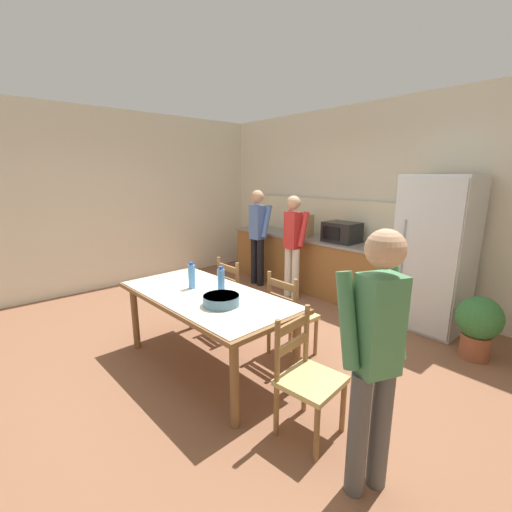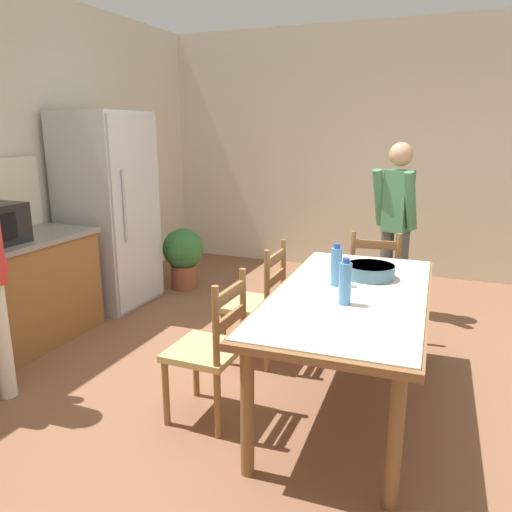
# 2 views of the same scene
# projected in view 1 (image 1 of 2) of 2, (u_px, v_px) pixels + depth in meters

# --- Properties ---
(ground_plane) EXTENTS (8.32, 8.32, 0.00)m
(ground_plane) POSITION_uv_depth(u_px,v_px,m) (240.00, 351.00, 3.71)
(ground_plane) COLOR brown
(wall_back) EXTENTS (6.52, 0.12, 2.90)m
(wall_back) POSITION_uv_depth(u_px,v_px,m) (379.00, 204.00, 5.08)
(wall_back) COLOR beige
(wall_back) RESTS_ON ground
(wall_left) EXTENTS (0.12, 5.20, 2.90)m
(wall_left) POSITION_uv_depth(u_px,v_px,m) (119.00, 200.00, 5.77)
(wall_left) COLOR beige
(wall_left) RESTS_ON ground
(kitchen_counter) EXTENTS (3.07, 0.66, 0.88)m
(kitchen_counter) POSITION_uv_depth(u_px,v_px,m) (308.00, 262.00, 5.75)
(kitchen_counter) COLOR brown
(kitchen_counter) RESTS_ON ground
(counter_splashback) EXTENTS (3.03, 0.03, 0.60)m
(counter_splashback) POSITION_uv_depth(u_px,v_px,m) (321.00, 217.00, 5.78)
(counter_splashback) COLOR beige
(counter_splashback) RESTS_ON kitchen_counter
(refrigerator) EXTENTS (0.77, 0.73, 1.88)m
(refrigerator) POSITION_uv_depth(u_px,v_px,m) (435.00, 254.00, 4.13)
(refrigerator) COLOR silver
(refrigerator) RESTS_ON ground
(microwave) EXTENTS (0.50, 0.39, 0.30)m
(microwave) POSITION_uv_depth(u_px,v_px,m) (342.00, 232.00, 5.12)
(microwave) COLOR black
(microwave) RESTS_ON kitchen_counter
(paper_bag) EXTENTS (0.24, 0.16, 0.36)m
(paper_bag) POSITION_uv_depth(u_px,v_px,m) (305.00, 225.00, 5.63)
(paper_bag) COLOR tan
(paper_bag) RESTS_ON kitchen_counter
(dining_table) EXTENTS (1.92, 0.98, 0.76)m
(dining_table) POSITION_uv_depth(u_px,v_px,m) (206.00, 302.00, 3.29)
(dining_table) COLOR brown
(dining_table) RESTS_ON ground
(bottle_near_centre) EXTENTS (0.07, 0.07, 0.27)m
(bottle_near_centre) POSITION_uv_depth(u_px,v_px,m) (192.00, 276.00, 3.41)
(bottle_near_centre) COLOR #4C8ED6
(bottle_near_centre) RESTS_ON dining_table
(bottle_off_centre) EXTENTS (0.07, 0.07, 0.27)m
(bottle_off_centre) POSITION_uv_depth(u_px,v_px,m) (221.00, 281.00, 3.25)
(bottle_off_centre) COLOR #4C8ED6
(bottle_off_centre) RESTS_ON dining_table
(serving_bowl) EXTENTS (0.32, 0.32, 0.09)m
(serving_bowl) POSITION_uv_depth(u_px,v_px,m) (221.00, 300.00, 2.98)
(serving_bowl) COLOR slate
(serving_bowl) RESTS_ON dining_table
(chair_side_far_right) EXTENTS (0.42, 0.40, 0.91)m
(chair_side_far_right) POSITION_uv_depth(u_px,v_px,m) (290.00, 316.00, 3.54)
(chair_side_far_right) COLOR olive
(chair_side_far_right) RESTS_ON ground
(chair_head_end) EXTENTS (0.45, 0.46, 0.91)m
(chair_head_end) POSITION_uv_depth(u_px,v_px,m) (307.00, 377.00, 2.47)
(chair_head_end) COLOR olive
(chair_head_end) RESTS_ON ground
(chair_side_far_left) EXTENTS (0.42, 0.40, 0.91)m
(chair_side_far_left) POSITION_uv_depth(u_px,v_px,m) (237.00, 296.00, 4.14)
(chair_side_far_left) COLOR olive
(chair_side_far_left) RESTS_ON ground
(person_at_sink) EXTENTS (0.41, 0.28, 1.63)m
(person_at_sink) POSITION_uv_depth(u_px,v_px,m) (258.00, 233.00, 5.81)
(person_at_sink) COLOR black
(person_at_sink) RESTS_ON ground
(person_at_counter) EXTENTS (0.39, 0.27, 1.57)m
(person_at_counter) POSITION_uv_depth(u_px,v_px,m) (293.00, 241.00, 5.19)
(person_at_counter) COLOR silver
(person_at_counter) RESTS_ON ground
(person_by_table) EXTENTS (0.36, 0.45, 1.60)m
(person_by_table) POSITION_uv_depth(u_px,v_px,m) (375.00, 353.00, 1.90)
(person_by_table) COLOR #4C4C4C
(person_by_table) RESTS_ON ground
(potted_plant) EXTENTS (0.44, 0.44, 0.67)m
(potted_plant) POSITION_uv_depth(u_px,v_px,m) (478.00, 323.00, 3.50)
(potted_plant) COLOR brown
(potted_plant) RESTS_ON ground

